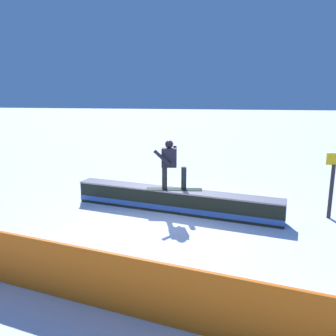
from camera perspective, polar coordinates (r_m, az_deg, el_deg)
name	(u,v)px	position (r m, az deg, el deg)	size (l,w,h in m)	color
ground_plane	(174,211)	(9.59, 1.07, -7.24)	(120.00, 120.00, 0.00)	white
grind_box	(174,201)	(9.49, 1.07, -5.61)	(5.84, 1.71, 0.63)	black
snowboarder	(171,163)	(9.22, 0.43, 0.80)	(1.55, 0.51, 1.36)	black
safety_fence	(126,285)	(5.32, -7.04, -18.89)	(8.47, 0.06, 0.95)	orange
trail_marker	(332,184)	(9.79, 25.69, -2.37)	(0.40, 0.10, 1.73)	#262628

